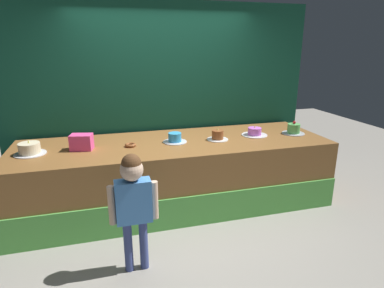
# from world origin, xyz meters

# --- Properties ---
(ground_plane) EXTENTS (12.00, 12.00, 0.00)m
(ground_plane) POSITION_xyz_m (0.00, 0.00, 0.00)
(ground_plane) COLOR gray
(stage_platform) EXTENTS (3.94, 1.26, 0.86)m
(stage_platform) POSITION_xyz_m (0.00, 0.62, 0.43)
(stage_platform) COLOR brown
(stage_platform) RESTS_ON ground_plane
(curtain_backdrop) EXTENTS (4.36, 0.08, 2.62)m
(curtain_backdrop) POSITION_xyz_m (0.00, 1.34, 1.31)
(curtain_backdrop) COLOR #144C38
(curtain_backdrop) RESTS_ON ground_plane
(child_figure) EXTENTS (0.44, 0.20, 1.15)m
(child_figure) POSITION_xyz_m (-0.65, -0.59, 0.74)
(child_figure) COLOR #3F4C8C
(child_figure) RESTS_ON ground_plane
(pink_box) EXTENTS (0.28, 0.22, 0.18)m
(pink_box) POSITION_xyz_m (-1.12, 0.60, 0.95)
(pink_box) COLOR #F94A97
(pink_box) RESTS_ON stage_platform
(donut) EXTENTS (0.14, 0.14, 0.04)m
(donut) POSITION_xyz_m (-0.56, 0.57, 0.88)
(donut) COLOR brown
(donut) RESTS_ON stage_platform
(cake_far_left) EXTENTS (0.34, 0.34, 0.17)m
(cake_far_left) POSITION_xyz_m (-1.67, 0.59, 0.92)
(cake_far_left) COLOR silver
(cake_far_left) RESTS_ON stage_platform
(cake_left) EXTENTS (0.30, 0.30, 0.12)m
(cake_left) POSITION_xyz_m (-0.00, 0.60, 0.91)
(cake_left) COLOR silver
(cake_left) RESTS_ON stage_platform
(cake_center) EXTENTS (0.28, 0.28, 0.16)m
(cake_center) POSITION_xyz_m (0.56, 0.56, 0.91)
(cake_center) COLOR white
(cake_center) RESTS_ON stage_platform
(cake_right) EXTENTS (0.35, 0.35, 0.14)m
(cake_right) POSITION_xyz_m (1.12, 0.63, 0.90)
(cake_right) COLOR white
(cake_right) RESTS_ON stage_platform
(cake_far_right) EXTENTS (0.31, 0.31, 0.18)m
(cake_far_right) POSITION_xyz_m (1.67, 0.56, 0.92)
(cake_far_right) COLOR silver
(cake_far_right) RESTS_ON stage_platform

